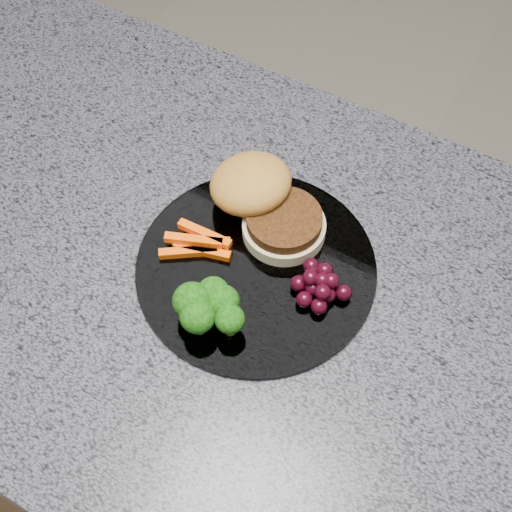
{
  "coord_description": "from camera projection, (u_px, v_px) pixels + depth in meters",
  "views": [
    {
      "loc": [
        0.25,
        -0.33,
        1.55
      ],
      "look_at": [
        0.05,
        0.02,
        0.93
      ],
      "focal_mm": 50.0,
      "sensor_mm": 36.0,
      "label": 1
    }
  ],
  "objects": [
    {
      "name": "island_cabinet",
      "position": [
        222.0,
        416.0,
        1.17
      ],
      "size": [
        1.2,
        0.6,
        0.86
      ],
      "primitive_type": "cube",
      "color": "brown",
      "rests_on": "ground"
    },
    {
      "name": "countertop",
      "position": [
        206.0,
        273.0,
        0.79
      ],
      "size": [
        1.2,
        0.6,
        0.04
      ],
      "primitive_type": "cube",
      "color": "#555560",
      "rests_on": "island_cabinet"
    },
    {
      "name": "plate",
      "position": [
        256.0,
        268.0,
        0.77
      ],
      "size": [
        0.26,
        0.26,
        0.01
      ],
      "primitive_type": "cylinder",
      "color": "white",
      "rests_on": "countertop"
    },
    {
      "name": "burger",
      "position": [
        262.0,
        201.0,
        0.79
      ],
      "size": [
        0.16,
        0.13,
        0.05
      ],
      "rotation": [
        0.0,
        0.0,
        -0.25
      ],
      "color": "#C5B68B",
      "rests_on": "plate"
    },
    {
      "name": "carrot_sticks",
      "position": [
        198.0,
        243.0,
        0.77
      ],
      "size": [
        0.07,
        0.06,
        0.02
      ],
      "rotation": [
        0.0,
        0.0,
        0.12
      ],
      "color": "#FF5904",
      "rests_on": "plate"
    },
    {
      "name": "broccoli",
      "position": [
        208.0,
        306.0,
        0.71
      ],
      "size": [
        0.08,
        0.07,
        0.05
      ],
      "rotation": [
        0.0,
        0.0,
        0.33
      ],
      "color": "#527C2D",
      "rests_on": "plate"
    },
    {
      "name": "grape_bunch",
      "position": [
        319.0,
        285.0,
        0.74
      ],
      "size": [
        0.06,
        0.06,
        0.03
      ],
      "rotation": [
        0.0,
        0.0,
        -0.2
      ],
      "color": "black",
      "rests_on": "plate"
    }
  ]
}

